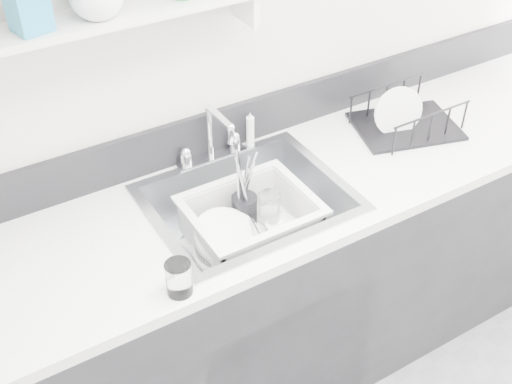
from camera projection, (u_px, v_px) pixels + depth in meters
room_shell at (492, 99)px, 1.06m from camera, size 3.50×3.00×2.60m
counter_run at (249, 296)px, 2.36m from camera, size 3.20×0.62×0.92m
backsplash at (204, 134)px, 2.22m from camera, size 3.20×0.02×0.16m
sink at (248, 219)px, 2.13m from camera, size 0.64×0.52×0.20m
faucet at (212, 146)px, 2.20m from camera, size 0.26×0.18×0.23m
side_sprayer at (250, 130)px, 2.27m from camera, size 0.03×0.03×0.14m
wall_shelf at (91, 23)px, 1.72m from camera, size 1.00×0.16×0.12m
wash_tub at (251, 222)px, 2.11m from camera, size 0.47×0.41×0.16m
plate_stack at (231, 244)px, 2.08m from camera, size 0.28×0.28×0.11m
utensil_cup at (244, 208)px, 2.18m from camera, size 0.09×0.09×0.30m
ladle at (238, 227)px, 2.14m from camera, size 0.26×0.15×0.07m
tumbler_in_tub at (269, 208)px, 2.19m from camera, size 0.09×0.09×0.11m
tumbler_counter at (179, 278)px, 1.72m from camera, size 0.09×0.09×0.10m
dish_rack at (407, 113)px, 2.37m from camera, size 0.44×0.37×0.13m
bowl_small at (281, 228)px, 2.17m from camera, size 0.14×0.14×0.03m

